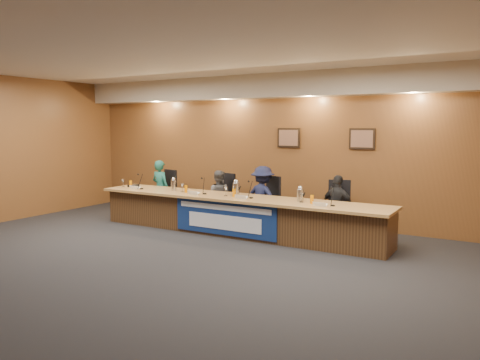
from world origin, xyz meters
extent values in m
plane|color=black|center=(0.00, 0.00, 0.00)|extent=(10.00, 10.00, 0.00)
cube|color=silver|center=(0.00, 0.00, 3.20)|extent=(10.00, 8.00, 0.04)
cube|color=brown|center=(0.00, 4.00, 1.60)|extent=(10.00, 0.04, 3.20)
cube|color=beige|center=(0.00, 3.75, 2.95)|extent=(10.00, 0.50, 0.50)
cube|color=#472E18|center=(0.00, 2.40, 0.35)|extent=(6.00, 0.80, 0.70)
cube|color=#A37843|center=(0.00, 2.35, 0.72)|extent=(6.10, 0.95, 0.05)
cube|color=navy|center=(0.00, 1.99, 0.38)|extent=(2.20, 0.02, 0.65)
cube|color=silver|center=(0.00, 1.97, 0.58)|extent=(2.00, 0.01, 0.10)
cube|color=silver|center=(0.00, 1.97, 0.30)|extent=(1.60, 0.01, 0.28)
cube|color=black|center=(0.40, 3.97, 1.85)|extent=(0.52, 0.04, 0.42)
cube|color=black|center=(2.00, 3.97, 1.85)|extent=(0.52, 0.04, 0.42)
imported|color=#1A5A4F|center=(-2.44, 3.04, 0.66)|extent=(0.51, 0.36, 1.32)
imported|color=#4D4E53|center=(-0.83, 3.04, 0.58)|extent=(0.68, 0.61, 1.16)
imported|color=#121736|center=(0.26, 3.04, 0.65)|extent=(0.90, 0.60, 1.30)
imported|color=black|center=(1.84, 3.04, 0.60)|extent=(0.75, 0.44, 1.20)
cube|color=black|center=(-2.44, 3.14, 0.48)|extent=(0.58, 0.58, 0.08)
cube|color=black|center=(-0.83, 3.14, 0.48)|extent=(0.59, 0.59, 0.08)
cube|color=black|center=(0.26, 3.14, 0.48)|extent=(0.64, 0.64, 0.08)
cube|color=black|center=(1.84, 3.14, 0.48)|extent=(0.62, 0.62, 0.08)
cube|color=white|center=(-2.41, 2.14, 0.80)|extent=(0.24, 0.08, 0.10)
cylinder|color=black|center=(-2.25, 2.21, 0.76)|extent=(0.07, 0.07, 0.02)
cylinder|color=orange|center=(-2.67, 2.32, 0.82)|extent=(0.06, 0.06, 0.15)
cylinder|color=silver|center=(-2.86, 2.27, 0.84)|extent=(0.08, 0.08, 0.18)
cube|color=white|center=(-0.82, 2.10, 0.80)|extent=(0.24, 0.08, 0.10)
cylinder|color=black|center=(-0.65, 2.29, 0.76)|extent=(0.07, 0.07, 0.02)
cylinder|color=orange|center=(-1.11, 2.27, 0.82)|extent=(0.06, 0.06, 0.15)
cylinder|color=silver|center=(-1.22, 2.30, 0.84)|extent=(0.08, 0.08, 0.18)
cube|color=white|center=(0.28, 2.12, 0.80)|extent=(0.24, 0.08, 0.10)
cylinder|color=black|center=(0.41, 2.29, 0.76)|extent=(0.07, 0.07, 0.02)
cylinder|color=orange|center=(0.03, 2.30, 0.82)|extent=(0.06, 0.06, 0.15)
cylinder|color=silver|center=(-0.15, 2.28, 0.84)|extent=(0.08, 0.08, 0.18)
cube|color=white|center=(1.84, 2.09, 0.80)|extent=(0.24, 0.08, 0.10)
cylinder|color=black|center=(2.03, 2.24, 0.76)|extent=(0.07, 0.07, 0.02)
cylinder|color=orange|center=(1.63, 2.30, 0.82)|extent=(0.06, 0.06, 0.15)
cylinder|color=silver|center=(1.42, 2.33, 0.84)|extent=(0.08, 0.08, 0.18)
cylinder|color=silver|center=(-1.51, 2.37, 0.86)|extent=(0.11, 0.11, 0.23)
cylinder|color=silver|center=(-0.02, 2.45, 0.87)|extent=(0.13, 0.13, 0.25)
cylinder|color=silver|center=(1.35, 2.42, 0.86)|extent=(0.12, 0.12, 0.22)
cylinder|color=black|center=(-2.63, 2.39, 0.78)|extent=(0.32, 0.32, 0.05)
camera|label=1|loc=(4.66, -5.30, 2.10)|focal=35.00mm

